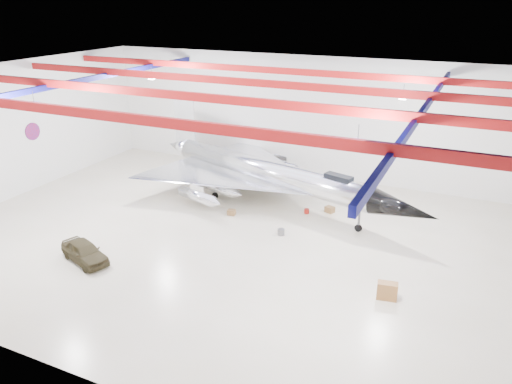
% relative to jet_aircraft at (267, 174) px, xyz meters
% --- Properties ---
extents(floor, '(40.00, 40.00, 0.00)m').
position_rel_jet_aircraft_xyz_m(floor, '(0.17, -7.19, -2.37)').
color(floor, '#BFB597').
rests_on(floor, ground).
extents(wall_back, '(40.00, 0.00, 40.00)m').
position_rel_jet_aircraft_xyz_m(wall_back, '(0.17, 7.81, 3.13)').
color(wall_back, silver).
rests_on(wall_back, floor).
extents(wall_left, '(0.00, 30.00, 30.00)m').
position_rel_jet_aircraft_xyz_m(wall_left, '(-19.83, -7.19, 3.13)').
color(wall_left, silver).
rests_on(wall_left, floor).
extents(ceiling, '(40.00, 40.00, 0.00)m').
position_rel_jet_aircraft_xyz_m(ceiling, '(0.17, -7.19, 8.63)').
color(ceiling, '#0A0F38').
rests_on(ceiling, wall_back).
extents(ceiling_structure, '(39.50, 29.50, 1.08)m').
position_rel_jet_aircraft_xyz_m(ceiling_structure, '(0.17, -7.19, 7.95)').
color(ceiling_structure, maroon).
rests_on(ceiling_structure, ceiling).
extents(wall_roundel, '(0.10, 1.50, 1.50)m').
position_rel_jet_aircraft_xyz_m(wall_roundel, '(-19.77, -5.19, 2.63)').
color(wall_roundel, '#B21414').
rests_on(wall_roundel, wall_left).
extents(jet_aircraft, '(25.93, 18.74, 7.23)m').
position_rel_jet_aircraft_xyz_m(jet_aircraft, '(0.00, 0.00, 0.00)').
color(jet_aircraft, silver).
rests_on(jet_aircraft, floor).
extents(jeep, '(4.33, 2.89, 1.37)m').
position_rel_jet_aircraft_xyz_m(jeep, '(-6.55, -14.04, -1.69)').
color(jeep, '#352F1A').
rests_on(jeep, floor).
extents(desk, '(1.20, 0.74, 1.03)m').
position_rel_jet_aircraft_xyz_m(desk, '(11.79, -10.22, -1.86)').
color(desk, brown).
rests_on(desk, floor).
extents(engine_drum, '(0.61, 0.61, 0.45)m').
position_rel_jet_aircraft_xyz_m(engine_drum, '(3.38, -5.26, -2.15)').
color(engine_drum, '#59595B').
rests_on(engine_drum, floor).
extents(parts_bin, '(0.83, 0.76, 0.47)m').
position_rel_jet_aircraft_xyz_m(parts_bin, '(5.34, 0.03, -2.14)').
color(parts_bin, olive).
rests_on(parts_bin, floor).
extents(crate_small, '(0.48, 0.42, 0.29)m').
position_rel_jet_aircraft_xyz_m(crate_small, '(-7.38, 1.13, -2.22)').
color(crate_small, '#59595B').
rests_on(crate_small, floor).
extents(tool_chest, '(0.49, 0.49, 0.36)m').
position_rel_jet_aircraft_xyz_m(tool_chest, '(3.77, -0.93, -2.19)').
color(tool_chest, maroon).
rests_on(tool_chest, floor).
extents(oil_barrel, '(0.64, 0.54, 0.41)m').
position_rel_jet_aircraft_xyz_m(oil_barrel, '(-1.43, -3.65, -2.16)').
color(oil_barrel, olive).
rests_on(oil_barrel, floor).
extents(spares_box, '(0.55, 0.55, 0.40)m').
position_rel_jet_aircraft_xyz_m(spares_box, '(2.47, 2.92, -2.17)').
color(spares_box, '#59595B').
rests_on(spares_box, floor).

